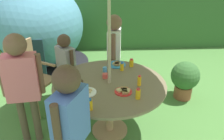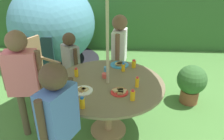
{
  "view_description": "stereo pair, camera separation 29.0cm",
  "coord_description": "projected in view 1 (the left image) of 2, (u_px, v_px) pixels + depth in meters",
  "views": [
    {
      "loc": [
        -0.1,
        -2.43,
        2.1
      ],
      "look_at": [
        0.04,
        0.18,
        0.82
      ],
      "focal_mm": 36.72,
      "sensor_mm": 36.0,
      "label": 1
    },
    {
      "loc": [
        0.19,
        -2.43,
        2.1
      ],
      "look_at": [
        0.04,
        0.18,
        0.82
      ],
      "focal_mm": 36.72,
      "sensor_mm": 36.0,
      "label": 2
    }
  ],
  "objects": [
    {
      "name": "juice_bottle_near_right",
      "position": [
        138.0,
        94.0,
        2.45
      ],
      "size": [
        0.05,
        0.05,
        0.13
      ],
      "color": "yellow",
      "rests_on": "garden_table"
    },
    {
      "name": "plate_far_right",
      "position": [
        87.0,
        92.0,
        2.57
      ],
      "size": [
        0.22,
        0.22,
        0.03
      ],
      "color": "white",
      "rests_on": "garden_table"
    },
    {
      "name": "hedge_backdrop",
      "position": [
        104.0,
        15.0,
        5.81
      ],
      "size": [
        9.0,
        0.7,
        1.61
      ],
      "primitive_type": "cube",
      "color": "#33602D",
      "rests_on": "ground_plane"
    },
    {
      "name": "juice_bottle_center_front",
      "position": [
        90.0,
        105.0,
        2.27
      ],
      "size": [
        0.05,
        0.05,
        0.13
      ],
      "color": "yellow",
      "rests_on": "garden_table"
    },
    {
      "name": "juice_bottle_near_left",
      "position": [
        139.0,
        81.0,
        2.7
      ],
      "size": [
        0.05,
        0.05,
        0.13
      ],
      "color": "yellow",
      "rests_on": "garden_table"
    },
    {
      "name": "garden_table",
      "position": [
        110.0,
        92.0,
        2.84
      ],
      "size": [
        1.38,
        1.38,
        0.74
      ],
      "color": "tan",
      "rests_on": "ground_plane"
    },
    {
      "name": "plate_back_edge",
      "position": [
        124.0,
        91.0,
        2.58
      ],
      "size": [
        0.2,
        0.2,
        0.03
      ],
      "color": "red",
      "rests_on": "garden_table"
    },
    {
      "name": "child_in_white_shirt",
      "position": [
        114.0,
        47.0,
        3.54
      ],
      "size": [
        0.24,
        0.46,
        1.36
      ],
      "rotation": [
        0.0,
        0.0,
        -1.69
      ],
      "color": "brown",
      "rests_on": "ground_plane"
    },
    {
      "name": "dome_tent",
      "position": [
        40.0,
        26.0,
        4.72
      ],
      "size": [
        1.95,
        1.95,
        1.7
      ],
      "rotation": [
        0.0,
        0.0,
        0.01
      ],
      "color": "teal",
      "rests_on": "ground_plane"
    },
    {
      "name": "plate_front_edge",
      "position": [
        117.0,
        64.0,
        3.24
      ],
      "size": [
        0.26,
        0.26,
        0.03
      ],
      "color": "#338CD8",
      "rests_on": "garden_table"
    },
    {
      "name": "cup_far",
      "position": [
        105.0,
        76.0,
        2.88
      ],
      "size": [
        0.07,
        0.07,
        0.06
      ],
      "primitive_type": "cylinder",
      "color": "#E04C47",
      "rests_on": "garden_table"
    },
    {
      "name": "juice_bottle_mid_left",
      "position": [
        131.0,
        63.0,
        3.18
      ],
      "size": [
        0.06,
        0.06,
        0.11
      ],
      "color": "yellow",
      "rests_on": "garden_table"
    },
    {
      "name": "potted_plant",
      "position": [
        185.0,
        78.0,
        3.69
      ],
      "size": [
        0.46,
        0.46,
        0.64
      ],
      "color": "brown",
      "rests_on": "ground_plane"
    },
    {
      "name": "cup_near",
      "position": [
        105.0,
        69.0,
        3.04
      ],
      "size": [
        0.06,
        0.06,
        0.07
      ],
      "primitive_type": "cylinder",
      "color": "#4C99D8",
      "rests_on": "garden_table"
    },
    {
      "name": "child_in_pink_shirt",
      "position": [
        22.0,
        78.0,
        2.56
      ],
      "size": [
        0.47,
        0.24,
        1.41
      ],
      "rotation": [
        0.0,
        0.0,
        0.12
      ],
      "color": "brown",
      "rests_on": "ground_plane"
    },
    {
      "name": "child_in_grey_shirt",
      "position": [
        66.0,
        61.0,
        3.4
      ],
      "size": [
        0.32,
        0.33,
        1.14
      ],
      "rotation": [
        0.0,
        0.0,
        -0.86
      ],
      "color": "navy",
      "rests_on": "ground_plane"
    },
    {
      "name": "ground_plane",
      "position": [
        110.0,
        131.0,
        3.11
      ],
      "size": [
        10.0,
        10.0,
        0.02
      ],
      "primitive_type": "cube",
      "color": "#477A38"
    },
    {
      "name": "juice_bottle_center_back",
      "position": [
        122.0,
        67.0,
        3.06
      ],
      "size": [
        0.05,
        0.05,
        0.12
      ],
      "color": "yellow",
      "rests_on": "garden_table"
    },
    {
      "name": "wooden_chair",
      "position": [
        29.0,
        73.0,
        3.38
      ],
      "size": [
        0.63,
        0.64,
        1.04
      ],
      "rotation": [
        0.0,
        0.0,
        1.07
      ],
      "color": "tan",
      "rests_on": "ground_plane"
    },
    {
      "name": "snack_bowl",
      "position": [
        66.0,
        85.0,
        2.65
      ],
      "size": [
        0.18,
        0.18,
        0.08
      ],
      "color": "#66B259",
      "rests_on": "garden_table"
    },
    {
      "name": "child_in_blue_shirt",
      "position": [
        70.0,
        118.0,
        1.95
      ],
      "size": [
        0.32,
        0.43,
        1.37
      ],
      "rotation": [
        0.0,
        0.0,
        1.15
      ],
      "color": "navy",
      "rests_on": "ground_plane"
    },
    {
      "name": "juice_bottle_far_left",
      "position": [
        76.0,
        74.0,
        2.86
      ],
      "size": [
        0.05,
        0.05,
        0.12
      ],
      "color": "yellow",
      "rests_on": "garden_table"
    }
  ]
}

